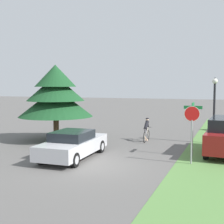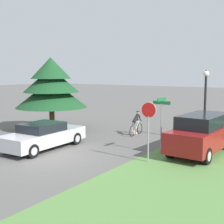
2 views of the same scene
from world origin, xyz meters
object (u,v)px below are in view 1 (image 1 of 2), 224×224
Objects in this scene: stop_sign at (192,123)px; conifer_tall_near at (56,94)px; street_name_sign at (193,119)px; street_lamp at (214,101)px; cyclist at (146,130)px; sedan_left_lane at (73,145)px.

conifer_tall_near is at bearing -24.57° from stop_sign.
conifer_tall_near is (-8.76, 1.54, 1.10)m from street_name_sign.
street_lamp is at bearing 78.76° from street_name_sign.
stop_sign is 0.65× the size of street_lamp.
stop_sign is 5.71m from street_lamp.
street_lamp is at bearing -81.26° from cyclist.
cyclist is at bearing -60.44° from stop_sign.
street_name_sign is (-0.80, -4.03, -0.75)m from street_lamp.
street_name_sign is at bearing -101.24° from street_lamp.
stop_sign is at bearing -96.69° from street_lamp.
conifer_tall_near is at bearing 170.01° from street_name_sign.
cyclist is (2.19, 5.70, 0.06)m from sedan_left_lane.
conifer_tall_near reaches higher than cyclist.
conifer_tall_near reaches higher than street_name_sign.
stop_sign is (5.54, 0.86, 1.18)m from sedan_left_lane.
street_lamp is (6.20, 6.48, 1.96)m from sedan_left_lane.
cyclist is at bearing 17.04° from conifer_tall_near.
cyclist is 5.99m from stop_sign.
street_lamp reaches higher than stop_sign.
stop_sign reaches higher than sedan_left_lane.
sedan_left_lane is 6.05m from street_name_sign.
street_name_sign is (5.40, 2.45, 1.21)m from sedan_left_lane.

